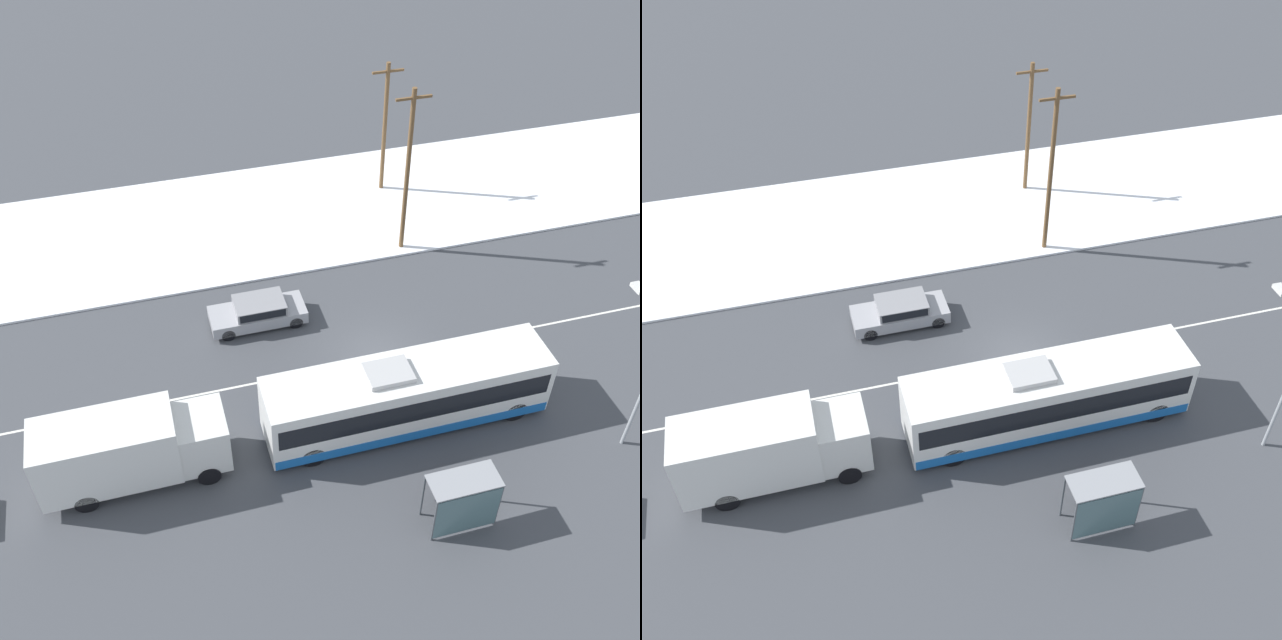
# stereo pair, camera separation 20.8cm
# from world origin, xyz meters

# --- Properties ---
(ground_plane) EXTENTS (120.00, 120.00, 0.00)m
(ground_plane) POSITION_xyz_m (0.00, 0.00, 0.00)
(ground_plane) COLOR #424449
(snow_lot) EXTENTS (80.00, 10.87, 0.12)m
(snow_lot) POSITION_xyz_m (0.00, 12.43, 0.06)
(snow_lot) COLOR white
(snow_lot) RESTS_ON ground_plane
(lane_marking_center) EXTENTS (60.00, 0.12, 0.00)m
(lane_marking_center) POSITION_xyz_m (0.00, 0.00, 0.00)
(lane_marking_center) COLOR silver
(lane_marking_center) RESTS_ON ground_plane
(city_bus) EXTENTS (11.72, 2.57, 3.22)m
(city_bus) POSITION_xyz_m (-0.17, -3.77, 1.58)
(city_bus) COLOR white
(city_bus) RESTS_ON ground_plane
(box_truck) EXTENTS (7.11, 2.30, 3.25)m
(box_truck) POSITION_xyz_m (-11.28, -3.66, 1.78)
(box_truck) COLOR silver
(box_truck) RESTS_ON ground_plane
(sedan_car) EXTENTS (4.54, 1.80, 1.34)m
(sedan_car) POSITION_xyz_m (-4.71, 3.87, 0.74)
(sedan_car) COLOR #9E9EA3
(sedan_car) RESTS_ON ground_plane
(pedestrian_at_stop) EXTENTS (0.59, 0.26, 1.63)m
(pedestrian_at_stop) POSITION_xyz_m (-0.26, -7.83, 1.00)
(pedestrian_at_stop) COLOR #23232D
(pedestrian_at_stop) RESTS_ON ground_plane
(bus_shelter) EXTENTS (2.56, 1.20, 2.40)m
(bus_shelter) POSITION_xyz_m (0.04, -9.08, 1.67)
(bus_shelter) COLOR gray
(bus_shelter) RESTS_ON ground_plane
(utility_pole_roadside) EXTENTS (1.80, 0.24, 9.10)m
(utility_pole_roadside) POSITION_xyz_m (3.94, 7.71, 4.74)
(utility_pole_roadside) COLOR brown
(utility_pole_roadside) RESTS_ON ground_plane
(utility_pole_snowlot) EXTENTS (1.80, 0.24, 7.80)m
(utility_pole_snowlot) POSITION_xyz_m (4.85, 13.61, 4.09)
(utility_pole_snowlot) COLOR brown
(utility_pole_snowlot) RESTS_ON ground_plane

